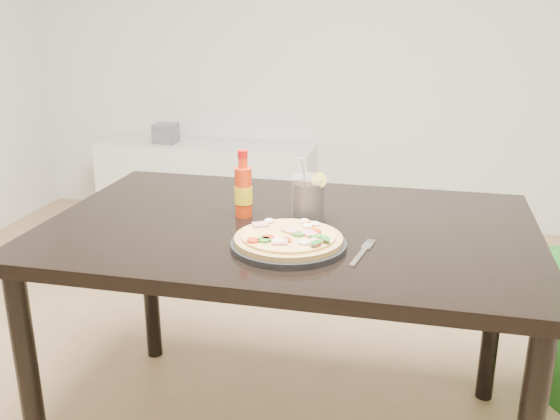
% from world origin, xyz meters
% --- Properties ---
extents(dining_table, '(1.40, 0.90, 0.75)m').
position_xyz_m(dining_table, '(0.20, 0.03, 0.67)').
color(dining_table, black).
rests_on(dining_table, ground).
extents(plate, '(0.30, 0.30, 0.02)m').
position_xyz_m(plate, '(0.24, -0.15, 0.76)').
color(plate, black).
rests_on(plate, dining_table).
extents(pizza, '(0.28, 0.28, 0.03)m').
position_xyz_m(pizza, '(0.24, -0.15, 0.78)').
color(pizza, tan).
rests_on(pizza, plate).
extents(hot_sauce_bottle, '(0.07, 0.07, 0.20)m').
position_xyz_m(hot_sauce_bottle, '(0.05, 0.07, 0.83)').
color(hot_sauce_bottle, red).
rests_on(hot_sauce_bottle, dining_table).
extents(cola_cup, '(0.11, 0.10, 0.19)m').
position_xyz_m(cola_cup, '(0.25, 0.07, 0.81)').
color(cola_cup, black).
rests_on(cola_cup, dining_table).
extents(fork, '(0.05, 0.19, 0.00)m').
position_xyz_m(fork, '(0.43, -0.14, 0.75)').
color(fork, silver).
rests_on(fork, dining_table).
extents(media_console, '(1.40, 0.34, 0.50)m').
position_xyz_m(media_console, '(-0.80, 2.07, 0.25)').
color(media_console, white).
rests_on(media_console, ground).
extents(cd_stack, '(0.14, 0.12, 0.13)m').
position_xyz_m(cd_stack, '(-1.05, 2.05, 0.56)').
color(cd_stack, slate).
rests_on(cd_stack, media_console).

